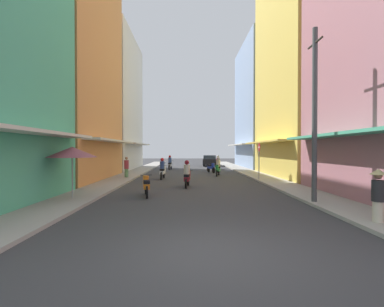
% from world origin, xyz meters
% --- Properties ---
extents(ground_plane, '(93.76, 93.76, 0.00)m').
position_xyz_m(ground_plane, '(0.00, 17.31, 0.00)').
color(ground_plane, '#38383A').
extents(sidewalk_left, '(1.94, 50.62, 0.12)m').
position_xyz_m(sidewalk_left, '(-5.30, 17.31, 0.06)').
color(sidewalk_left, '#9E9991').
rests_on(sidewalk_left, ground).
extents(sidewalk_right, '(1.94, 50.62, 0.12)m').
position_xyz_m(sidewalk_right, '(5.30, 17.31, 0.06)').
color(sidewalk_right, '#ADA89E').
rests_on(sidewalk_right, ground).
extents(building_left_mid, '(7.05, 9.97, 15.52)m').
position_xyz_m(building_left_mid, '(-9.27, 13.93, 7.75)').
color(building_left_mid, '#D88C4C').
rests_on(building_left_mid, ground).
extents(building_left_far, '(7.05, 10.70, 14.43)m').
position_xyz_m(building_left_far, '(-9.27, 24.69, 7.21)').
color(building_left_far, silver).
rests_on(building_left_far, ground).
extents(building_right_mid, '(7.05, 10.79, 17.58)m').
position_xyz_m(building_right_mid, '(9.27, 16.44, 8.78)').
color(building_right_mid, '#EFD159').
rests_on(building_right_mid, ground).
extents(building_right_far, '(7.05, 11.35, 15.13)m').
position_xyz_m(building_right_far, '(9.27, 28.25, 7.56)').
color(building_right_far, '#8CA5CC').
rests_on(building_right_far, ground).
extents(motorbike_blue, '(0.75, 1.74, 0.96)m').
position_xyz_m(motorbike_blue, '(1.77, 20.46, 0.50)').
color(motorbike_blue, black).
rests_on(motorbike_blue, ground).
extents(motorbike_silver, '(0.55, 1.81, 1.58)m').
position_xyz_m(motorbike_silver, '(-2.37, 24.50, 0.70)').
color(motorbike_silver, black).
rests_on(motorbike_silver, ground).
extents(motorbike_orange, '(0.61, 1.79, 0.96)m').
position_xyz_m(motorbike_orange, '(-2.38, 7.14, 0.50)').
color(motorbike_orange, black).
rests_on(motorbike_orange, ground).
extents(motorbike_maroon, '(0.55, 1.81, 1.58)m').
position_xyz_m(motorbike_maroon, '(-0.47, 10.25, 0.70)').
color(motorbike_maroon, black).
rests_on(motorbike_maroon, ground).
extents(motorbike_white, '(0.55, 1.81, 1.58)m').
position_xyz_m(motorbike_white, '(-2.32, 14.88, 0.70)').
color(motorbike_white, black).
rests_on(motorbike_white, ground).
extents(motorbike_green, '(0.66, 1.78, 1.58)m').
position_xyz_m(motorbike_green, '(2.07, 17.23, 0.70)').
color(motorbike_green, black).
rests_on(motorbike_green, ground).
extents(motorbike_black, '(0.55, 1.81, 1.58)m').
position_xyz_m(motorbike_black, '(2.90, 25.12, 0.70)').
color(motorbike_black, black).
rests_on(motorbike_black, ground).
extents(parked_car, '(2.07, 4.22, 1.45)m').
position_xyz_m(parked_car, '(2.47, 31.39, 0.74)').
color(parked_car, black).
rests_on(parked_car, ground).
extents(pedestrian_midway, '(0.34, 0.34, 1.64)m').
position_xyz_m(pedestrian_midway, '(-5.04, 15.04, 0.82)').
color(pedestrian_midway, '#598C59').
rests_on(pedestrian_midway, ground).
extents(pedestrian_crossing, '(0.44, 0.44, 1.63)m').
position_xyz_m(pedestrian_crossing, '(4.96, 1.88, 0.92)').
color(pedestrian_crossing, beige).
rests_on(pedestrian_crossing, ground).
extents(vendor_umbrella, '(2.09, 2.09, 2.30)m').
position_xyz_m(vendor_umbrella, '(-5.37, 6.08, 2.07)').
color(vendor_umbrella, '#99999E').
rests_on(vendor_umbrella, ground).
extents(utility_pole, '(0.20, 1.20, 6.98)m').
position_xyz_m(utility_pole, '(4.58, 5.05, 3.57)').
color(utility_pole, '#4C4C4F').
rests_on(utility_pole, ground).
extents(street_sign_no_entry, '(0.07, 0.60, 2.65)m').
position_xyz_m(street_sign_no_entry, '(4.48, 13.25, 1.72)').
color(street_sign_no_entry, gray).
rests_on(street_sign_no_entry, ground).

